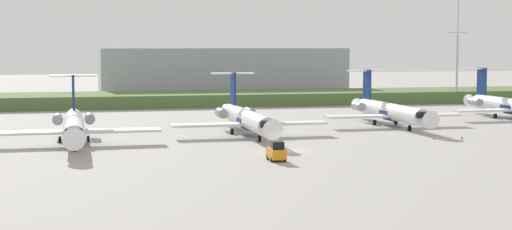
% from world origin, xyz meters
% --- Properties ---
extents(ground_plane, '(500.00, 500.00, 0.00)m').
position_xyz_m(ground_plane, '(0.00, 30.00, 0.00)').
color(ground_plane, '#9E9B96').
extents(grass_berm, '(320.00, 20.00, 2.77)m').
position_xyz_m(grass_berm, '(0.00, 79.13, 1.38)').
color(grass_berm, '#4C6B38').
rests_on(grass_berm, ground).
extents(regional_jet_second, '(22.81, 31.00, 9.00)m').
position_xyz_m(regional_jet_second, '(-26.21, 12.90, 2.54)').
color(regional_jet_second, white).
rests_on(regional_jet_second, ground).
extents(regional_jet_third, '(22.81, 31.00, 9.00)m').
position_xyz_m(regional_jet_third, '(-1.36, 17.71, 2.54)').
color(regional_jet_third, white).
rests_on(regional_jet_third, ground).
extents(regional_jet_fourth, '(22.81, 31.00, 9.00)m').
position_xyz_m(regional_jet_fourth, '(24.46, 25.89, 2.54)').
color(regional_jet_fourth, white).
rests_on(regional_jet_fourth, ground).
extents(regional_jet_fifth, '(22.81, 31.00, 9.00)m').
position_xyz_m(regional_jet_fifth, '(50.29, 32.32, 2.54)').
color(regional_jet_fifth, white).
rests_on(regional_jet_fifth, ground).
extents(antenna_mast, '(4.40, 0.50, 24.89)m').
position_xyz_m(antenna_mast, '(59.58, 70.92, 10.30)').
color(antenna_mast, '#B2B2B7').
rests_on(antenna_mast, ground).
extents(distant_hangar, '(61.81, 23.37, 12.61)m').
position_xyz_m(distant_hangar, '(11.05, 106.11, 6.30)').
color(distant_hangar, '#9EA3AD').
rests_on(distant_hangar, ground).
extents(baggage_tug, '(1.72, 3.20, 2.30)m').
position_xyz_m(baggage_tug, '(-3.60, -8.35, 1.00)').
color(baggage_tug, orange).
rests_on(baggage_tug, ground).
extents(safety_cone_front_marker, '(0.44, 0.44, 0.55)m').
position_xyz_m(safety_cone_front_marker, '(23.26, 6.91, 0.28)').
color(safety_cone_front_marker, orange).
rests_on(safety_cone_front_marker, ground).
extents(safety_cone_mid_marker, '(0.44, 0.44, 0.55)m').
position_xyz_m(safety_cone_mid_marker, '(27.13, 5.99, 0.28)').
color(safety_cone_mid_marker, orange).
rests_on(safety_cone_mid_marker, ground).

